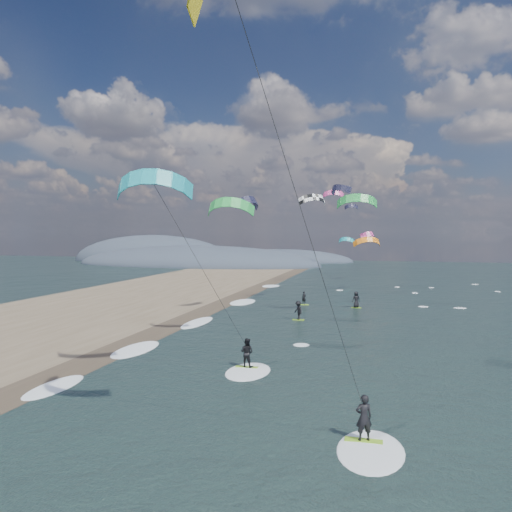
# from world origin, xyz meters

# --- Properties ---
(ground) EXTENTS (260.00, 260.00, 0.00)m
(ground) POSITION_xyz_m (0.00, 0.00, 0.00)
(ground) COLOR black
(ground) RESTS_ON ground
(wet_sand_strip) EXTENTS (3.00, 240.00, 0.00)m
(wet_sand_strip) POSITION_xyz_m (-12.00, 10.00, 0.00)
(wet_sand_strip) COLOR #382D23
(wet_sand_strip) RESTS_ON ground
(coastal_hills) EXTENTS (80.00, 41.00, 15.00)m
(coastal_hills) POSITION_xyz_m (-44.84, 107.86, 0.00)
(coastal_hills) COLOR #3D4756
(coastal_hills) RESTS_ON ground
(kitesurfer_near_a) EXTENTS (8.09, 9.06, 17.55)m
(kitesurfer_near_a) POSITION_xyz_m (2.61, -1.93, 13.70)
(kitesurfer_near_a) COLOR #7FBC21
(kitesurfer_near_a) RESTS_ON ground
(kitesurfer_near_b) EXTENTS (7.22, 8.62, 12.45)m
(kitesurfer_near_b) POSITION_xyz_m (-4.08, 8.07, 8.03)
(kitesurfer_near_b) COLOR #7FBC21
(kitesurfer_near_b) RESTS_ON ground
(far_kitesurfers) EXTENTS (7.09, 10.87, 1.84)m
(far_kitesurfers) POSITION_xyz_m (0.07, 34.10, 0.90)
(far_kitesurfers) COLOR #7FBC21
(far_kitesurfers) RESTS_ON ground
(bg_kite_field) EXTENTS (14.10, 77.44, 8.95)m
(bg_kite_field) POSITION_xyz_m (-0.21, 50.53, 11.09)
(bg_kite_field) COLOR #D83F8C
(bg_kite_field) RESTS_ON ground
(shoreline_surf) EXTENTS (2.40, 79.40, 0.11)m
(shoreline_surf) POSITION_xyz_m (-10.80, 14.75, 0.00)
(shoreline_surf) COLOR white
(shoreline_surf) RESTS_ON ground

